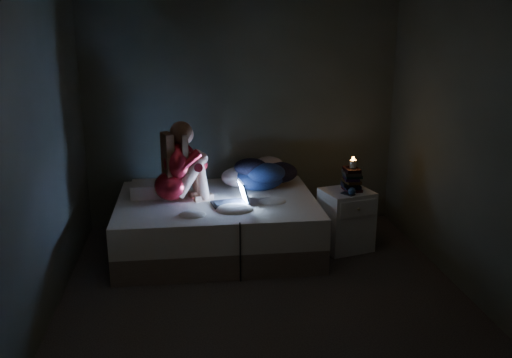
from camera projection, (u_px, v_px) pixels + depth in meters
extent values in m
cube|color=black|center=(264.00, 297.00, 4.93)|extent=(3.60, 3.80, 0.02)
cube|color=#373D32|center=(242.00, 116.00, 6.39)|extent=(3.60, 0.02, 2.60)
cube|color=#373D32|center=(319.00, 244.00, 2.74)|extent=(3.60, 0.02, 2.60)
cube|color=#373D32|center=(39.00, 161.00, 4.35)|extent=(0.02, 3.80, 2.60)
cube|color=#373D32|center=(471.00, 148.00, 4.78)|extent=(0.02, 3.80, 2.60)
cube|color=beige|center=(154.00, 189.00, 5.89)|extent=(0.48, 0.34, 0.14)
cube|color=silver|center=(346.00, 220.00, 5.87)|extent=(0.58, 0.54, 0.65)
cylinder|color=beige|center=(353.00, 164.00, 5.72)|extent=(0.07, 0.07, 0.08)
cube|color=black|center=(345.00, 194.00, 5.66)|extent=(0.11, 0.16, 0.01)
sphere|color=navy|center=(348.00, 191.00, 5.63)|extent=(0.08, 0.08, 0.08)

